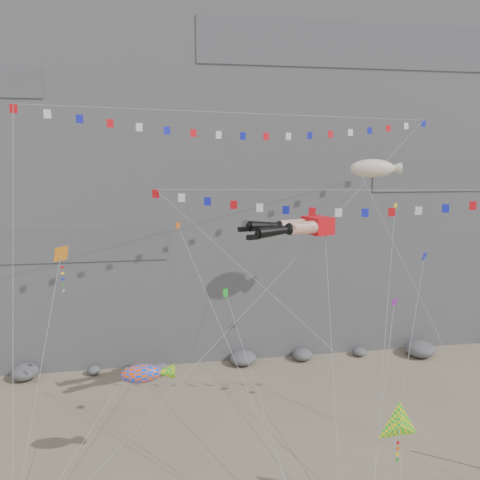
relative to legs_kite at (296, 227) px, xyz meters
The scene contains 14 objects.
cliff 27.94m from the legs_kite, 94.06° to the left, with size 80.00×28.00×50.00m, color slate.
talus_boulders 18.25m from the legs_kite, 99.50° to the left, with size 60.00×3.00×1.20m, color slate, non-canonical shape.
legs_kite is the anchor object (origin of this frame).
flag_banner_upper 9.45m from the legs_kite, 114.72° to the left, with size 32.09×17.99×30.80m.
flag_banner_lower 4.73m from the legs_kite, 38.21° to the right, with size 25.21×9.04×20.30m.
harlequin_kite 15.40m from the legs_kite, 164.45° to the right, with size 3.26×7.01×15.77m.
fish_windsock 14.02m from the legs_kite, 159.00° to the right, with size 8.60×6.72×11.26m.
delta_kite 14.02m from the legs_kite, 73.31° to the right, with size 3.28×4.84×7.90m.
blimp_windsock 9.61m from the legs_kite, 30.62° to the left, with size 6.46×13.42×23.06m.
small_kite_a 8.02m from the legs_kite, behind, with size 6.79×14.94×21.68m.
small_kite_b 9.12m from the legs_kite, 10.17° to the right, with size 7.29×11.67×16.07m.
small_kite_c 7.01m from the legs_kite, 155.04° to the right, with size 3.64×10.26×15.01m.
small_kite_d 9.68m from the legs_kite, 20.14° to the left, with size 10.03×17.73×25.15m.
small_kite_e 8.94m from the legs_kite, 16.88° to the right, with size 7.35×9.26×17.03m.
Camera 1 is at (-7.18, -25.16, 19.72)m, focal length 35.00 mm.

